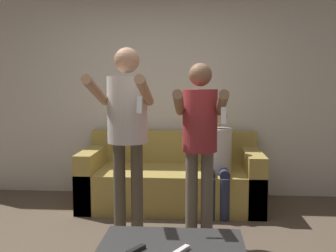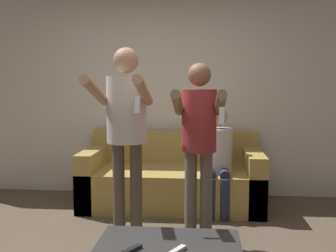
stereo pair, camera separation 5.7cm
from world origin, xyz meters
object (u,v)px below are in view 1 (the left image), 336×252
object	(u,v)px
coffee_table	(172,247)
remote_near	(136,250)
remote_far	(181,250)
couch	(172,181)
person_standing_left	(127,120)
person_standing_right	(200,134)
person_seated	(217,154)

from	to	relation	value
coffee_table	remote_near	xyz separation A→B (m)	(-0.22, -0.18, 0.05)
coffee_table	remote_far	bearing A→B (deg)	-68.79
couch	remote_far	world-z (taller)	couch
coffee_table	person_standing_left	bearing A→B (deg)	116.95
couch	person_standing_left	world-z (taller)	person_standing_left
remote_far	person_standing_left	bearing A→B (deg)	116.07
person_standing_right	remote_near	size ratio (longest dim) A/B	11.23
person_standing_left	remote_near	xyz separation A→B (m)	(0.24, -1.09, -0.71)
person_standing_left	coffee_table	distance (m)	1.28
person_standing_left	remote_far	world-z (taller)	person_standing_left
person_standing_left	remote_far	bearing A→B (deg)	-63.93
person_seated	remote_far	world-z (taller)	person_seated
person_standing_left	person_standing_right	distance (m)	0.66
person_standing_left	coffee_table	xyz separation A→B (m)	(0.46, -0.91, -0.77)
person_standing_left	person_standing_right	size ratio (longest dim) A/B	1.08
person_seated	remote_near	world-z (taller)	person_seated
remote_far	coffee_table	bearing A→B (deg)	111.21
coffee_table	remote_far	xyz separation A→B (m)	(0.07, -0.17, 0.05)
person_standing_left	person_standing_right	bearing A→B (deg)	0.11
couch	remote_far	xyz separation A→B (m)	(0.21, -2.24, 0.12)
person_standing_left	coffee_table	bearing A→B (deg)	-63.05
couch	coffee_table	world-z (taller)	couch
couch	person_standing_right	xyz separation A→B (m)	(0.32, -1.16, 0.72)
couch	remote_far	distance (m)	2.26
person_standing_right	remote_far	size ratio (longest dim) A/B	11.08
coffee_table	person_seated	bearing A→B (deg)	78.22
remote_near	remote_far	xyz separation A→B (m)	(0.28, 0.01, 0.00)
remote_far	remote_near	bearing A→B (deg)	-178.00
person_standing_right	remote_near	xyz separation A→B (m)	(-0.40, -1.09, -0.60)
person_standing_left	remote_far	distance (m)	1.40
coffee_table	remote_near	world-z (taller)	remote_near
remote_far	person_seated	bearing A→B (deg)	81.05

